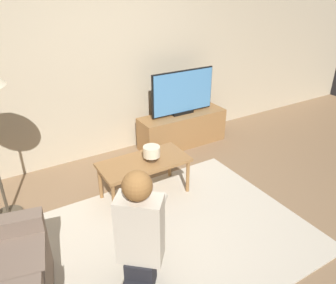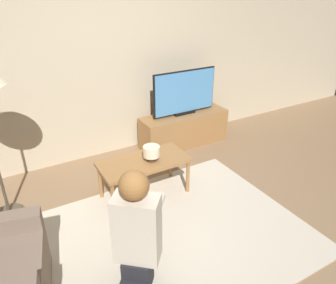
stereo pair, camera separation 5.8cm
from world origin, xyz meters
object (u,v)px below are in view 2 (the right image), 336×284
tv (185,93)px  person_kneeling (136,231)px  table_lamp (152,152)px  coffee_table (144,165)px

tv → person_kneeling: tv is taller
tv → table_lamp: bearing=-137.4°
table_lamp → coffee_table: bearing=149.4°
tv → person_kneeling: bearing=-130.5°
coffee_table → person_kneeling: size_ratio=0.94×
table_lamp → tv: bearing=42.6°
coffee_table → table_lamp: table_lamp is taller
tv → table_lamp: size_ratio=5.32×
person_kneeling → table_lamp: 1.19m
coffee_table → table_lamp: bearing=-30.6°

